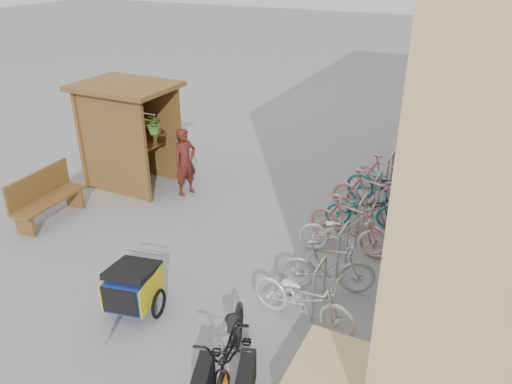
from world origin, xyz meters
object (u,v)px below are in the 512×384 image
at_px(child_trailer, 133,286).
at_px(bike_1, 328,267).
at_px(bike_3, 349,224).
at_px(bench, 45,196).
at_px(bike_7, 385,176).
at_px(bike_4, 364,209).
at_px(kiosk, 125,121).
at_px(person_kiosk, 185,162).
at_px(cargo_bike, 231,351).
at_px(pallet_stack, 333,378).
at_px(bike_6, 389,186).
at_px(shopping_carts, 432,149).
at_px(bike_0, 304,298).
at_px(bike_2, 343,232).
at_px(bike_5, 370,197).

relative_size(child_trailer, bike_1, 0.96).
distance_m(child_trailer, bike_3, 4.01).
bearing_deg(bench, bike_7, 31.96).
xyz_separation_m(bench, child_trailer, (3.46, -1.55, -0.06)).
bearing_deg(bench, bike_4, 20.21).
height_order(kiosk, person_kiosk, kiosk).
relative_size(bike_1, bike_3, 0.90).
xyz_separation_m(bench, cargo_bike, (5.46, -2.13, -0.02)).
bearing_deg(bike_4, bike_3, 158.24).
distance_m(pallet_stack, bike_7, 5.94).
relative_size(bike_4, bike_6, 0.81).
bearing_deg(bike_7, bike_4, -161.29).
height_order(shopping_carts, bike_4, shopping_carts).
distance_m(kiosk, person_kiosk, 1.68).
bearing_deg(kiosk, person_kiosk, 4.70).
bearing_deg(bike_4, bike_7, -20.18).
height_order(kiosk, bike_0, kiosk).
bearing_deg(bike_2, bike_3, -30.17).
height_order(bench, shopping_carts, shopping_carts).
height_order(bike_3, bike_7, bike_3).
height_order(kiosk, shopping_carts, kiosk).
xyz_separation_m(shopping_carts, bike_2, (-0.86, -4.53, -0.19)).
bearing_deg(child_trailer, bike_0, 8.66).
height_order(cargo_bike, bike_1, cargo_bike).
relative_size(bench, bike_0, 0.98).
distance_m(cargo_bike, bike_5, 4.99).
relative_size(bike_1, bike_7, 1.01).
bearing_deg(shopping_carts, bike_7, -112.26).
distance_m(bike_3, bike_7, 2.54).
height_order(kiosk, bike_4, kiosk).
xyz_separation_m(bike_1, bike_5, (0.02, 2.60, 0.08)).
relative_size(child_trailer, bike_2, 0.92).
height_order(cargo_bike, person_kiosk, person_kiosk).
height_order(cargo_bike, bike_5, bike_5).
height_order(child_trailer, bike_5, bike_5).
distance_m(shopping_carts, bike_6, 2.40).
height_order(shopping_carts, bike_1, shopping_carts).
height_order(bike_0, bike_4, bike_0).
xyz_separation_m(shopping_carts, bike_6, (-0.53, -2.33, -0.12)).
relative_size(shopping_carts, person_kiosk, 1.51).
relative_size(bike_4, bike_5, 0.85).
bearing_deg(person_kiosk, pallet_stack, -110.30).
distance_m(cargo_bike, bike_0, 1.53).
bearing_deg(cargo_bike, bike_5, 65.08).
bearing_deg(shopping_carts, pallet_stack, -90.00).
bearing_deg(bike_2, pallet_stack, -179.19).
height_order(pallet_stack, shopping_carts, shopping_carts).
bearing_deg(bike_5, person_kiosk, 112.84).
relative_size(bike_0, bike_7, 1.11).
bearing_deg(child_trailer, kiosk, 117.71).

